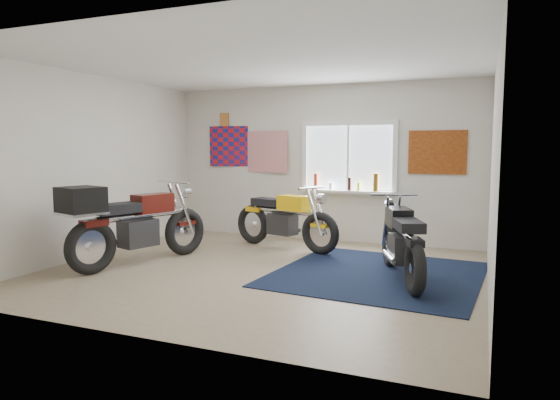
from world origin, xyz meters
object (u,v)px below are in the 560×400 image
at_px(navy_rug, 377,274).
at_px(black_chrome_bike, 401,244).
at_px(maroon_tourer, 130,223).
at_px(yellow_triumph, 284,221).

height_order(navy_rug, black_chrome_bike, black_chrome_bike).
xyz_separation_m(navy_rug, black_chrome_bike, (0.31, -0.14, 0.44)).
bearing_deg(maroon_tourer, black_chrome_bike, -62.07).
xyz_separation_m(yellow_triumph, black_chrome_bike, (2.04, -1.23, -0.00)).
bearing_deg(black_chrome_bike, yellow_triumph, 37.93).
relative_size(yellow_triumph, maroon_tourer, 0.89).
height_order(yellow_triumph, maroon_tourer, maroon_tourer).
distance_m(navy_rug, maroon_tourer, 3.40).
bearing_deg(yellow_triumph, maroon_tourer, -111.44).
height_order(navy_rug, yellow_triumph, yellow_triumph).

